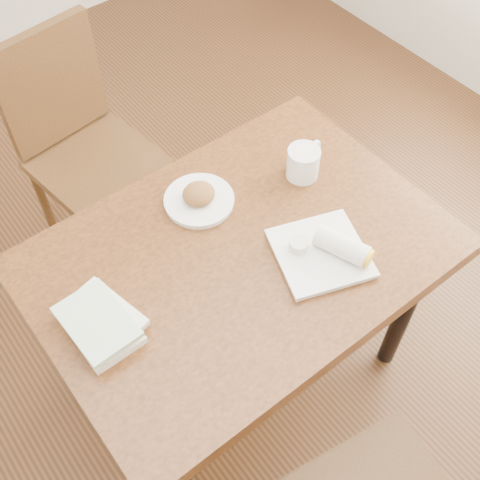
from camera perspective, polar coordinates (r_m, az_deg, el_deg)
ground at (r=2.33m, az=0.00°, el=-12.08°), size 4.00×5.00×0.01m
table at (r=1.75m, az=0.00°, el=-2.72°), size 1.14×0.81×0.75m
chair_far at (r=2.35m, az=-14.99°, el=9.29°), size 0.47×0.47×0.95m
plate_scone at (r=1.78m, az=-3.91°, el=3.99°), size 0.21×0.21×0.07m
coffee_mug at (r=1.84m, az=6.08°, el=7.42°), size 0.15×0.10×0.10m
plate_burrito at (r=1.66m, az=8.27°, el=-1.03°), size 0.31×0.31×0.08m
book_stack at (r=1.56m, az=-13.14°, el=-7.63°), size 0.18×0.24×0.06m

